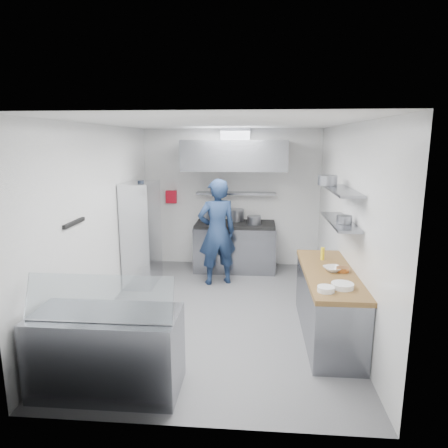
# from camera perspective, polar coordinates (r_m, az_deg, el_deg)

# --- Properties ---
(floor) EXTENTS (5.00, 5.00, 0.00)m
(floor) POSITION_cam_1_polar(r_m,az_deg,el_deg) (6.23, -0.47, -12.48)
(floor) COLOR #4E4E51
(floor) RESTS_ON ground
(ceiling) EXTENTS (5.00, 5.00, 0.00)m
(ceiling) POSITION_cam_1_polar(r_m,az_deg,el_deg) (5.68, -0.51, 14.20)
(ceiling) COLOR silver
(ceiling) RESTS_ON wall_back
(wall_back) EXTENTS (3.60, 2.80, 0.02)m
(wall_back) POSITION_cam_1_polar(r_m,az_deg,el_deg) (8.25, 1.09, 3.73)
(wall_back) COLOR white
(wall_back) RESTS_ON floor
(wall_front) EXTENTS (3.60, 2.80, 0.02)m
(wall_front) POSITION_cam_1_polar(r_m,az_deg,el_deg) (3.40, -4.35, -8.29)
(wall_front) COLOR white
(wall_front) RESTS_ON floor
(wall_left) EXTENTS (2.80, 5.00, 0.02)m
(wall_left) POSITION_cam_1_polar(r_m,az_deg,el_deg) (6.22, -17.24, 0.50)
(wall_left) COLOR white
(wall_left) RESTS_ON floor
(wall_right) EXTENTS (2.80, 5.00, 0.02)m
(wall_right) POSITION_cam_1_polar(r_m,az_deg,el_deg) (5.91, 17.15, -0.07)
(wall_right) COLOR white
(wall_right) RESTS_ON floor
(gas_range) EXTENTS (1.60, 0.80, 0.90)m
(gas_range) POSITION_cam_1_polar(r_m,az_deg,el_deg) (8.05, 1.59, -3.39)
(gas_range) COLOR gray
(gas_range) RESTS_ON floor
(cooktop) EXTENTS (1.57, 0.78, 0.06)m
(cooktop) POSITION_cam_1_polar(r_m,az_deg,el_deg) (7.94, 1.61, -0.05)
(cooktop) COLOR black
(cooktop) RESTS_ON gas_range
(stock_pot_left) EXTENTS (0.31, 0.31, 0.20)m
(stock_pot_left) POSITION_cam_1_polar(r_m,az_deg,el_deg) (8.12, -2.40, 1.16)
(stock_pot_left) COLOR slate
(stock_pot_left) RESTS_ON cooktop
(stock_pot_mid) EXTENTS (0.32, 0.32, 0.24)m
(stock_pot_mid) POSITION_cam_1_polar(r_m,az_deg,el_deg) (8.11, 1.75, 1.29)
(stock_pot_mid) COLOR slate
(stock_pot_mid) RESTS_ON cooktop
(stock_pot_right) EXTENTS (0.27, 0.27, 0.16)m
(stock_pot_right) POSITION_cam_1_polar(r_m,az_deg,el_deg) (7.82, 4.31, 0.57)
(stock_pot_right) COLOR slate
(stock_pot_right) RESTS_ON cooktop
(over_range_shelf) EXTENTS (1.60, 0.30, 0.04)m
(over_range_shelf) POSITION_cam_1_polar(r_m,az_deg,el_deg) (8.07, 1.73, 4.41)
(over_range_shelf) COLOR gray
(over_range_shelf) RESTS_ON wall_back
(shelf_pot_a) EXTENTS (0.26, 0.26, 0.18)m
(shelf_pot_a) POSITION_cam_1_polar(r_m,az_deg,el_deg) (8.10, -1.09, 5.22)
(shelf_pot_a) COLOR slate
(shelf_pot_a) RESTS_ON over_range_shelf
(extractor_hood) EXTENTS (1.90, 1.15, 0.55)m
(extractor_hood) POSITION_cam_1_polar(r_m,az_deg,el_deg) (7.59, 1.60, 9.84)
(extractor_hood) COLOR gray
(extractor_hood) RESTS_ON wall_back
(hood_duct) EXTENTS (0.55, 0.55, 0.24)m
(hood_duct) POSITION_cam_1_polar(r_m,az_deg,el_deg) (7.82, 1.71, 12.69)
(hood_duct) COLOR slate
(hood_duct) RESTS_ON extractor_hood
(red_firebox) EXTENTS (0.22, 0.10, 0.26)m
(red_firebox) POSITION_cam_1_polar(r_m,az_deg,el_deg) (8.36, -7.53, 3.88)
(red_firebox) COLOR red
(red_firebox) RESTS_ON wall_back
(chef) EXTENTS (0.82, 0.68, 1.92)m
(chef) POSITION_cam_1_polar(r_m,az_deg,el_deg) (7.14, -1.00, -1.17)
(chef) COLOR #172846
(chef) RESTS_ON floor
(wire_rack) EXTENTS (0.50, 0.90, 1.85)m
(wire_rack) POSITION_cam_1_polar(r_m,az_deg,el_deg) (7.31, -11.67, -1.37)
(wire_rack) COLOR silver
(wire_rack) RESTS_ON floor
(rack_bin_a) EXTENTS (0.17, 0.22, 0.19)m
(rack_bin_a) POSITION_cam_1_polar(r_m,az_deg,el_deg) (7.24, -11.85, -2.52)
(rack_bin_a) COLOR white
(rack_bin_a) RESTS_ON wire_rack
(rack_bin_b) EXTENTS (0.16, 0.20, 0.18)m
(rack_bin_b) POSITION_cam_1_polar(r_m,az_deg,el_deg) (7.39, -11.43, 1.75)
(rack_bin_b) COLOR yellow
(rack_bin_b) RESTS_ON wire_rack
(rack_jar) EXTENTS (0.11, 0.11, 0.18)m
(rack_jar) POSITION_cam_1_polar(r_m,az_deg,el_deg) (7.06, -11.79, 5.37)
(rack_jar) COLOR black
(rack_jar) RESTS_ON wire_rack
(knife_strip) EXTENTS (0.04, 0.55, 0.05)m
(knife_strip) POSITION_cam_1_polar(r_m,az_deg,el_deg) (5.38, -20.61, 0.16)
(knife_strip) COLOR black
(knife_strip) RESTS_ON wall_left
(prep_counter_base) EXTENTS (0.62, 2.00, 0.84)m
(prep_counter_base) POSITION_cam_1_polar(r_m,az_deg,el_deg) (5.58, 14.57, -11.21)
(prep_counter_base) COLOR gray
(prep_counter_base) RESTS_ON floor
(prep_counter_top) EXTENTS (0.65, 2.04, 0.06)m
(prep_counter_top) POSITION_cam_1_polar(r_m,az_deg,el_deg) (5.42, 14.82, -6.82)
(prep_counter_top) COLOR brown
(prep_counter_top) RESTS_ON prep_counter_base
(plate_stack_a) EXTENTS (0.26, 0.26, 0.06)m
(plate_stack_a) POSITION_cam_1_polar(r_m,az_deg,el_deg) (4.84, 16.55, -8.45)
(plate_stack_a) COLOR white
(plate_stack_a) RESTS_ON prep_counter_top
(plate_stack_b) EXTENTS (0.19, 0.19, 0.06)m
(plate_stack_b) POSITION_cam_1_polar(r_m,az_deg,el_deg) (4.69, 14.35, -9.00)
(plate_stack_b) COLOR white
(plate_stack_b) RESTS_ON prep_counter_top
(copper_pan) EXTENTS (0.16, 0.16, 0.06)m
(copper_pan) POSITION_cam_1_polar(r_m,az_deg,el_deg) (5.42, 16.58, -6.25)
(copper_pan) COLOR #B36B32
(copper_pan) RESTS_ON prep_counter_top
(squeeze_bottle) EXTENTS (0.05, 0.05, 0.18)m
(squeeze_bottle) POSITION_cam_1_polar(r_m,az_deg,el_deg) (5.86, 13.90, -4.13)
(squeeze_bottle) COLOR yellow
(squeeze_bottle) RESTS_ON prep_counter_top
(mixing_bowl) EXTENTS (0.30, 0.30, 0.06)m
(mixing_bowl) POSITION_cam_1_polar(r_m,az_deg,el_deg) (5.41, 15.30, -6.21)
(mixing_bowl) COLOR white
(mixing_bowl) RESTS_ON prep_counter_top
(wall_shelf_lower) EXTENTS (0.30, 1.30, 0.04)m
(wall_shelf_lower) POSITION_cam_1_polar(r_m,az_deg,el_deg) (5.57, 16.25, 0.33)
(wall_shelf_lower) COLOR gray
(wall_shelf_lower) RESTS_ON wall_right
(wall_shelf_upper) EXTENTS (0.30, 1.30, 0.04)m
(wall_shelf_upper) POSITION_cam_1_polar(r_m,az_deg,el_deg) (5.51, 16.51, 4.61)
(wall_shelf_upper) COLOR gray
(wall_shelf_upper) RESTS_ON wall_right
(shelf_pot_c) EXTENTS (0.19, 0.19, 0.10)m
(shelf_pot_c) POSITION_cam_1_polar(r_m,az_deg,el_deg) (5.37, 16.81, 0.62)
(shelf_pot_c) COLOR slate
(shelf_pot_c) RESTS_ON wall_shelf_lower
(shelf_pot_d) EXTENTS (0.27, 0.27, 0.14)m
(shelf_pot_d) POSITION_cam_1_polar(r_m,az_deg,el_deg) (5.93, 14.57, 6.08)
(shelf_pot_d) COLOR slate
(shelf_pot_d) RESTS_ON wall_shelf_upper
(display_case) EXTENTS (1.50, 0.70, 0.85)m
(display_case) POSITION_cam_1_polar(r_m,az_deg,el_deg) (4.50, -16.32, -17.12)
(display_case) COLOR gray
(display_case) RESTS_ON floor
(display_glass) EXTENTS (1.47, 0.19, 0.42)m
(display_glass) POSITION_cam_1_polar(r_m,az_deg,el_deg) (4.13, -17.44, -10.02)
(display_glass) COLOR silver
(display_glass) RESTS_ON display_case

